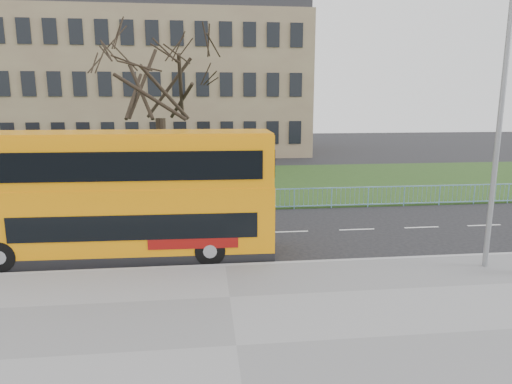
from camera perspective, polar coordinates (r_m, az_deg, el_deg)
ground at (r=17.19m, az=-4.12°, el=-7.65°), size 120.00×120.00×0.00m
pavement at (r=11.01m, az=-2.47°, el=-18.88°), size 80.00×10.50×0.12m
kerb at (r=15.71m, az=-3.87°, el=-9.25°), size 80.00×0.20×0.14m
grass_verge at (r=31.04m, az=-5.29°, el=1.07°), size 80.00×15.40×0.08m
guard_railing at (r=23.40m, az=-4.85°, el=-1.09°), size 40.00×0.12×1.10m
bare_tree at (r=26.34m, az=-11.93°, el=10.90°), size 7.54×7.54×10.77m
civic_building at (r=51.43m, az=-11.73°, el=12.78°), size 30.00×15.00×14.00m
yellow_bus at (r=16.85m, az=-16.45°, el=-0.03°), size 10.73×2.83×4.47m
street_lamp at (r=16.45m, az=27.81°, el=7.61°), size 1.84×0.44×8.70m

